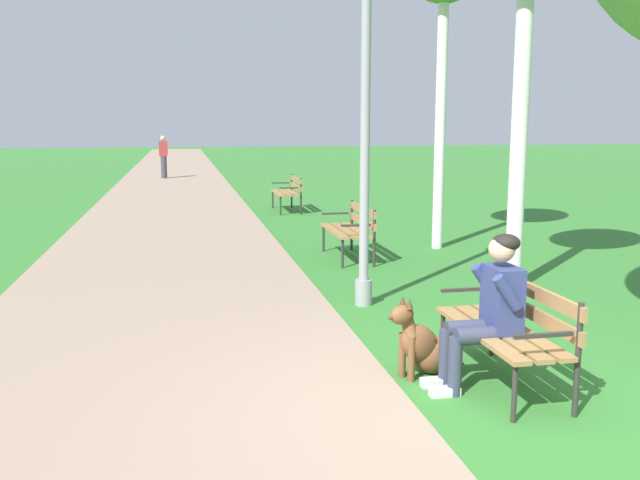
# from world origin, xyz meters

# --- Properties ---
(ground_plane) EXTENTS (120.00, 120.00, 0.00)m
(ground_plane) POSITION_xyz_m (0.00, 0.00, 0.00)
(ground_plane) COLOR #33752D
(paved_path) EXTENTS (3.84, 60.00, 0.04)m
(paved_path) POSITION_xyz_m (-2.26, 24.00, 0.02)
(paved_path) COLOR gray
(paved_path) RESTS_ON ground
(park_bench_near) EXTENTS (0.55, 1.50, 0.85)m
(park_bench_near) POSITION_xyz_m (0.57, 0.51, 0.51)
(park_bench_near) COLOR olive
(park_bench_near) RESTS_ON ground
(park_bench_mid) EXTENTS (0.55, 1.50, 0.85)m
(park_bench_mid) POSITION_xyz_m (0.60, 5.93, 0.51)
(park_bench_mid) COLOR olive
(park_bench_mid) RESTS_ON ground
(park_bench_far) EXTENTS (0.55, 1.50, 0.85)m
(park_bench_far) POSITION_xyz_m (0.56, 12.02, 0.51)
(park_bench_far) COLOR olive
(park_bench_far) RESTS_ON ground
(person_seated_on_near_bench) EXTENTS (0.74, 0.49, 1.25)m
(person_seated_on_near_bench) POSITION_xyz_m (0.37, 0.47, 0.68)
(person_seated_on_near_bench) COLOR #33384C
(person_seated_on_near_bench) RESTS_ON ground
(dog_brown) EXTENTS (0.80, 0.43, 0.71)m
(dog_brown) POSITION_xyz_m (-0.04, 0.83, 0.26)
(dog_brown) COLOR brown
(dog_brown) RESTS_ON ground
(lamp_post_near) EXTENTS (0.24, 0.24, 4.38)m
(lamp_post_near) POSITION_xyz_m (0.06, 3.16, 2.26)
(lamp_post_near) COLOR gray
(lamp_post_near) RESTS_ON ground
(pedestrian_distant) EXTENTS (0.32, 0.22, 1.65)m
(pedestrian_distant) POSITION_xyz_m (-2.61, 22.64, 0.84)
(pedestrian_distant) COLOR #383842
(pedestrian_distant) RESTS_ON ground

